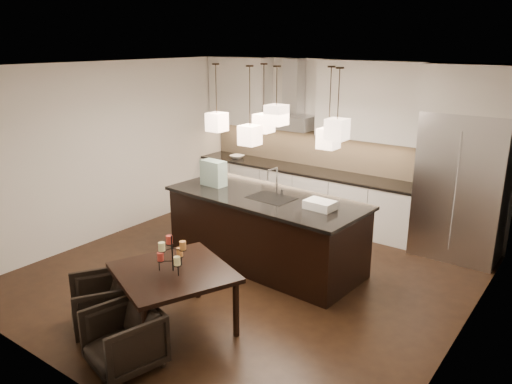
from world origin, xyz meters
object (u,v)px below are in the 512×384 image
Objects in this scene: dining_table at (175,299)px; refrigerator at (462,186)px; armchair_left at (103,304)px; island_body at (265,232)px; armchair_right at (124,339)px.

refrigerator is at bearing 86.00° from dining_table.
island_body is at bearing 111.06° from armchair_left.
refrigerator reaches higher than armchair_left.
armchair_right is at bearing -111.76° from refrigerator.
dining_table is at bearing 111.23° from armchair_right.
armchair_left is at bearing 170.90° from armchair_right.
refrigerator reaches higher than island_body.
armchair_right is (0.26, -2.77, -0.18)m from island_body.
island_body is 4.16× the size of armchair_right.
armchair_left is (-0.63, -0.49, -0.04)m from dining_table.
refrigerator is at bearing 45.64° from island_body.
refrigerator is at bearing 91.25° from armchair_left.
armchair_right is at bearing -59.68° from dining_table.
dining_table is 0.81m from armchair_right.
armchair_right is (-1.87, -4.69, -0.77)m from refrigerator.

